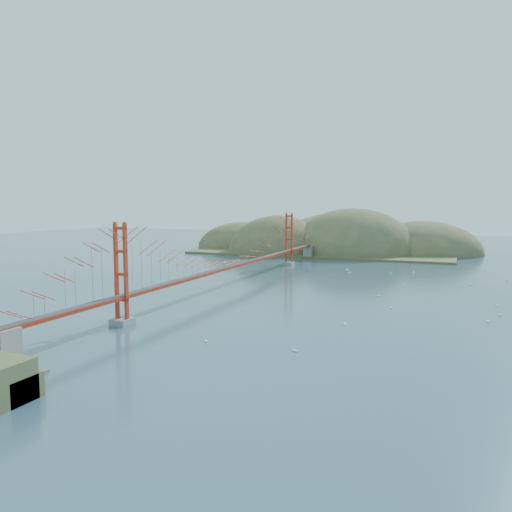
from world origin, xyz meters
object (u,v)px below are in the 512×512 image
at_px(bridge, 233,244).
at_px(sailboat_2, 378,295).
at_px(sailboat_0, 345,323).
at_px(sailboat_1, 403,285).

relative_size(bridge, sailboat_2, 139.62).
bearing_deg(sailboat_0, sailboat_2, 87.21).
distance_m(bridge, sailboat_1, 29.45).
height_order(sailboat_1, sailboat_2, sailboat_2).
relative_size(sailboat_1, sailboat_0, 0.84).
bearing_deg(sailboat_1, sailboat_2, -101.79).
bearing_deg(sailboat_1, sailboat_0, -96.21).
height_order(bridge, sailboat_0, bridge).
bearing_deg(bridge, sailboat_0, -41.16).
xyz_separation_m(bridge, sailboat_0, (23.52, -20.56, -6.86)).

